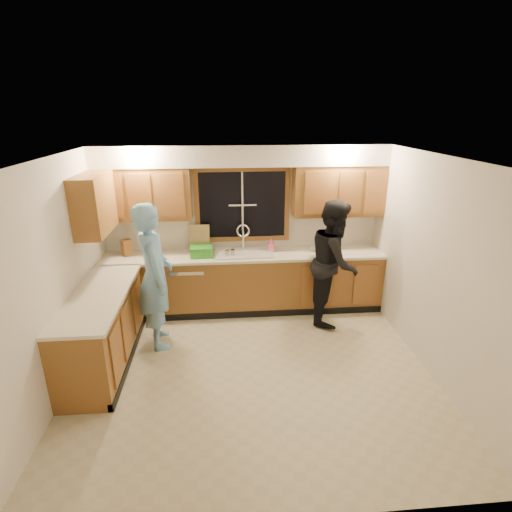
% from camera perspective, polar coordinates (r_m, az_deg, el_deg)
% --- Properties ---
extents(floor, '(4.20, 4.20, 0.00)m').
position_cam_1_polar(floor, '(5.01, -0.50, -15.92)').
color(floor, beige).
rests_on(floor, ground).
extents(ceiling, '(4.20, 4.20, 0.00)m').
position_cam_1_polar(ceiling, '(4.08, -0.61, 13.78)').
color(ceiling, silver).
extents(wall_back, '(4.20, 0.00, 4.20)m').
position_cam_1_polar(wall_back, '(6.19, -1.92, 4.16)').
color(wall_back, silver).
rests_on(wall_back, ground).
extents(wall_left, '(0.00, 3.80, 3.80)m').
position_cam_1_polar(wall_left, '(4.74, -26.82, -3.20)').
color(wall_left, silver).
rests_on(wall_left, ground).
extents(wall_right, '(0.00, 3.80, 3.80)m').
position_cam_1_polar(wall_right, '(5.00, 24.19, -1.60)').
color(wall_right, silver).
rests_on(wall_right, ground).
extents(base_cabinets_back, '(4.20, 0.60, 0.88)m').
position_cam_1_polar(base_cabinets_back, '(6.18, -1.68, -3.85)').
color(base_cabinets_back, brown).
rests_on(base_cabinets_back, ground).
extents(base_cabinets_left, '(0.60, 1.90, 0.88)m').
position_cam_1_polar(base_cabinets_left, '(5.27, -21.03, -9.78)').
color(base_cabinets_left, brown).
rests_on(base_cabinets_left, ground).
extents(countertop_back, '(4.20, 0.63, 0.04)m').
position_cam_1_polar(countertop_back, '(6.00, -1.72, 0.12)').
color(countertop_back, '#F5EBCE').
rests_on(countertop_back, base_cabinets_back).
extents(countertop_left, '(0.63, 1.90, 0.04)m').
position_cam_1_polar(countertop_left, '(5.07, -21.52, -5.25)').
color(countertop_left, '#F5EBCE').
rests_on(countertop_left, base_cabinets_left).
extents(upper_cabinets_left, '(1.35, 0.33, 0.75)m').
position_cam_1_polar(upper_cabinets_left, '(5.99, -15.79, 8.54)').
color(upper_cabinets_left, brown).
rests_on(upper_cabinets_left, wall_back).
extents(upper_cabinets_right, '(1.35, 0.33, 0.75)m').
position_cam_1_polar(upper_cabinets_right, '(6.14, 11.68, 9.14)').
color(upper_cabinets_right, brown).
rests_on(upper_cabinets_right, wall_back).
extents(upper_cabinets_return, '(0.33, 0.90, 0.75)m').
position_cam_1_polar(upper_cabinets_return, '(5.53, -22.12, 6.90)').
color(upper_cabinets_return, brown).
rests_on(upper_cabinets_return, wall_left).
extents(soffit, '(4.20, 0.35, 0.30)m').
position_cam_1_polar(soffit, '(5.81, -1.95, 14.17)').
color(soffit, white).
rests_on(soffit, wall_back).
extents(window_frame, '(1.44, 0.03, 1.14)m').
position_cam_1_polar(window_frame, '(6.09, -1.95, 7.30)').
color(window_frame, black).
rests_on(window_frame, wall_back).
extents(sink, '(0.86, 0.52, 0.57)m').
position_cam_1_polar(sink, '(6.03, -1.72, -0.14)').
color(sink, silver).
rests_on(sink, countertop_back).
extents(dishwasher, '(0.60, 0.56, 0.82)m').
position_cam_1_polar(dishwasher, '(6.20, -9.56, -4.36)').
color(dishwasher, silver).
rests_on(dishwasher, floor).
extents(stove, '(0.58, 0.75, 0.90)m').
position_cam_1_polar(stove, '(4.81, -22.83, -13.02)').
color(stove, silver).
rests_on(stove, floor).
extents(man, '(0.62, 0.79, 1.92)m').
position_cam_1_polar(man, '(5.25, -14.29, -2.86)').
color(man, '#77B4E2').
rests_on(man, floor).
extents(woman, '(0.93, 1.05, 1.80)m').
position_cam_1_polar(woman, '(5.83, 11.12, -0.85)').
color(woman, black).
rests_on(woman, floor).
extents(knife_block, '(0.17, 0.17, 0.25)m').
position_cam_1_polar(knife_block, '(6.19, -18.01, 1.16)').
color(knife_block, '#945B29').
rests_on(knife_block, countertop_back).
extents(cutting_board, '(0.32, 0.12, 0.41)m').
position_cam_1_polar(cutting_board, '(6.10, -8.11, 2.51)').
color(cutting_board, tan).
rests_on(cutting_board, countertop_back).
extents(dish_crate, '(0.33, 0.31, 0.15)m').
position_cam_1_polar(dish_crate, '(5.95, -7.80, 0.73)').
color(dish_crate, green).
rests_on(dish_crate, countertop_back).
extents(soap_bottle, '(0.09, 0.09, 0.20)m').
position_cam_1_polar(soap_bottle, '(6.07, 2.15, 1.56)').
color(soap_bottle, '#F35C93').
rests_on(soap_bottle, countertop_back).
extents(bowl, '(0.23, 0.23, 0.05)m').
position_cam_1_polar(bowl, '(6.19, 8.66, 0.97)').
color(bowl, silver).
rests_on(bowl, countertop_back).
extents(can_left, '(0.08, 0.08, 0.11)m').
position_cam_1_polar(can_left, '(5.86, -4.14, 0.35)').
color(can_left, '#C1AF95').
rests_on(can_left, countertop_back).
extents(can_right, '(0.08, 0.08, 0.11)m').
position_cam_1_polar(can_right, '(5.86, -3.34, 0.41)').
color(can_right, '#C1AF95').
rests_on(can_right, countertop_back).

